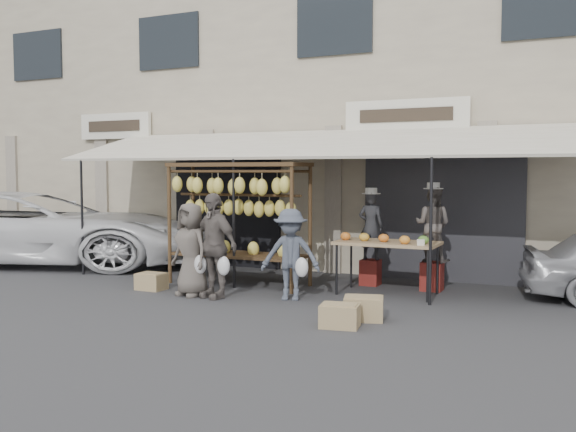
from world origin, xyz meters
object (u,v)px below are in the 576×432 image
crate_near_a (340,316)px  van (24,210)px  customer_right (290,254)px  customer_left (191,249)px  vendor_right (433,225)px  crate_far (151,281)px  produce_table (387,244)px  customer_mid (213,246)px  banana_rack (237,199)px  crate_near_b (364,308)px  vendor_left (371,226)px

crate_near_a → van: 8.89m
customer_right → customer_left: bearing=177.0°
customer_right → van: 7.20m
vendor_right → customer_left: size_ratio=0.84×
customer_right → crate_far: bearing=168.6°
produce_table → customer_mid: customer_mid is taller
banana_rack → crate_near_b: (2.97, -1.67, -1.41)m
customer_right → crate_near_b: size_ratio=2.74×
customer_mid → crate_near_b: bearing=6.3°
vendor_right → crate_far: bearing=30.8°
crate_near_b → van: size_ratio=0.09×
crate_far → banana_rack: bearing=42.5°
crate_near_a → produce_table: bearing=91.9°
banana_rack → customer_mid: size_ratio=1.50×
crate_near_a → crate_near_b: crate_near_b is taller
crate_far → crate_near_a: bearing=-16.3°
vendor_left → crate_near_b: bearing=101.9°
vendor_right → crate_far: (-4.49, -2.01, -1.01)m
produce_table → vendor_right: size_ratio=1.30×
vendor_left → customer_mid: bearing=44.5°
customer_right → crate_far: size_ratio=3.06×
produce_table → crate_far: bearing=-161.5°
vendor_left → customer_right: bearing=63.6°
banana_rack → vendor_left: banana_rack is taller
vendor_left → crate_far: vendor_left is taller
customer_mid → vendor_left: bearing=64.4°
produce_table → vendor_left: 0.96m
banana_rack → vendor_left: size_ratio=2.10×
crate_near_a → crate_far: bearing=163.7°
crate_near_a → van: (-8.46, 2.53, 1.06)m
vendor_right → customer_mid: size_ratio=0.76×
vendor_right → crate_far: vendor_right is taller
van → produce_table: bearing=-109.3°
vendor_right → van: van is taller
crate_far → van: (-4.50, 1.37, 1.07)m
vendor_left → crate_near_b: vendor_left is taller
banana_rack → crate_far: banana_rack is taller
crate_far → customer_left: bearing=-10.1°
banana_rack → customer_left: banana_rack is taller
customer_left → customer_mid: (0.43, 0.01, 0.09)m
customer_right → van: bearing=154.4°
produce_table → crate_near_a: produce_table is taller
customer_left → customer_mid: customer_mid is taller
vendor_right → van: bearing=10.8°
crate_near_a → van: size_ratio=0.09×
banana_rack → vendor_right: size_ratio=1.98×
van → customer_mid: bearing=-123.4°
vendor_right → customer_mid: 3.81m
customer_mid → crate_far: 1.56m
produce_table → customer_right: bearing=-140.3°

